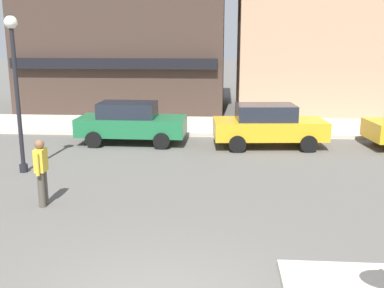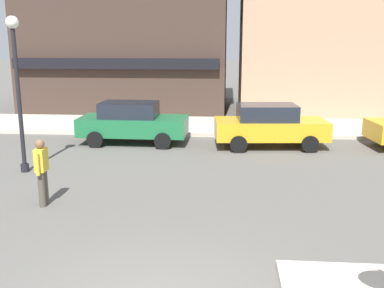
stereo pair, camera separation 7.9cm
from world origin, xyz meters
The scene contains 7 objects.
kerb_far centered at (0.00, 14.11, 0.07)m, with size 80.00×4.00×0.15m, color beige.
lamp_post centered at (-4.97, 6.87, 2.96)m, with size 0.36×0.36×4.54m.
parked_car_nearest centered at (-2.55, 10.85, 0.81)m, with size 4.03×1.93×1.56m.
parked_car_second centered at (2.54, 10.64, 0.81)m, with size 4.13×2.13×1.56m.
pedestrian_crossing_near centered at (-3.29, 4.23, 0.87)m, with size 0.23×0.55×1.61m.
building_corner_shop centered at (-4.44, 20.38, 3.89)m, with size 10.88×9.04×7.78m.
building_storefront_left_near centered at (5.27, 19.09, 3.23)m, with size 7.40×6.19×6.45m.
Camera 1 is at (0.95, -5.53, 3.86)m, focal length 42.00 mm.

